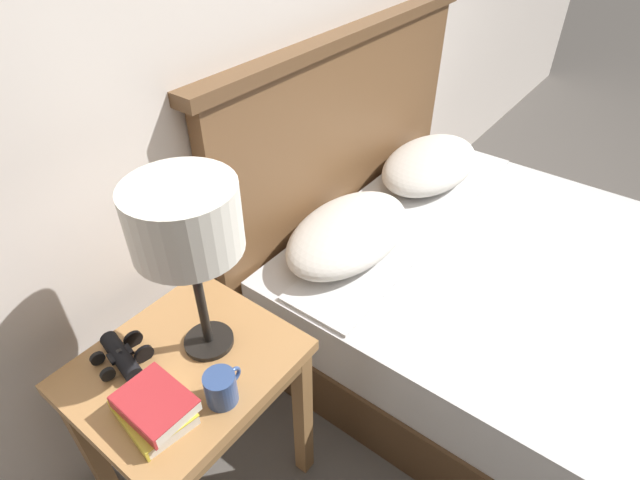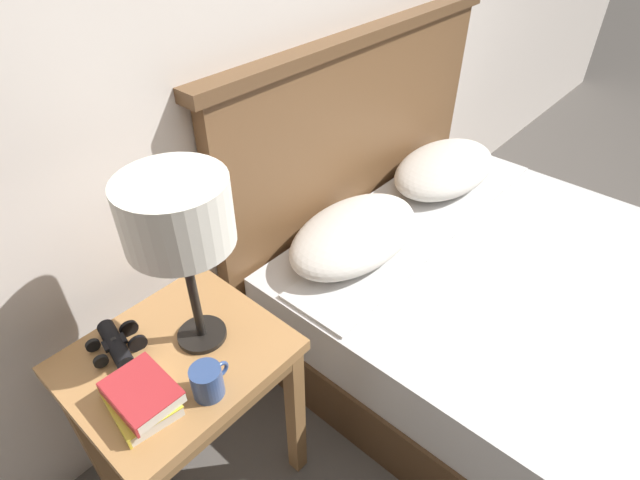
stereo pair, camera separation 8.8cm
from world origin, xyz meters
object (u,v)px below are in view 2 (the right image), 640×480
Objects in this scene: nightstand at (181,377)px; book_on_nightstand at (140,401)px; table_lamp at (177,217)px; binoculars_pair at (116,344)px; coffee_mug at (208,381)px; bed at (544,322)px; book_stacked_on_top at (141,393)px.

nightstand is 0.20m from book_on_nightstand.
binoculars_pair is at bearing 143.62° from table_lamp.
bed is at bearing -21.63° from coffee_mug.
binoculars_pair is (-0.18, 0.13, -0.37)m from table_lamp.
table_lamp is 2.46× the size of book_on_nightstand.
book_stacked_on_top reaches higher than binoculars_pair.
table_lamp is (0.09, -0.01, 0.49)m from nightstand.
book_stacked_on_top is at bearing -103.28° from binoculars_pair.
table_lamp reaches higher than book_stacked_on_top.
table_lamp reaches higher than binoculars_pair.
bed is at bearing -22.99° from book_stacked_on_top.
binoculars_pair is (0.05, 0.19, 0.01)m from book_on_nightstand.
table_lamp is at bearing 17.40° from book_stacked_on_top.
book_stacked_on_top is at bearing 145.62° from coffee_mug.
table_lamp is 0.39m from coffee_mug.
book_on_nightstand is (-0.14, -0.07, 0.11)m from nightstand.
nightstand is 1.33m from bed.
coffee_mug is at bearing -35.01° from book_on_nightstand.
book_on_nightstand is at bearing -164.61° from table_lamp.
book_stacked_on_top is (0.01, -0.01, 0.03)m from book_on_nightstand.
nightstand is 0.31× the size of bed.
book_on_nightstand is 0.16m from coffee_mug.
coffee_mug is (0.13, -0.09, 0.03)m from book_on_nightstand.
nightstand is at bearing 85.29° from coffee_mug.
table_lamp is at bearing -4.23° from nightstand.
nightstand is 0.19m from binoculars_pair.
bed is at bearing -28.44° from nightstand.
nightstand is at bearing 175.77° from table_lamp.
bed is at bearing -30.09° from table_lamp.
bed reaches higher than book_stacked_on_top.
book_stacked_on_top reaches higher than nightstand.
nightstand is 1.31× the size of table_lamp.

